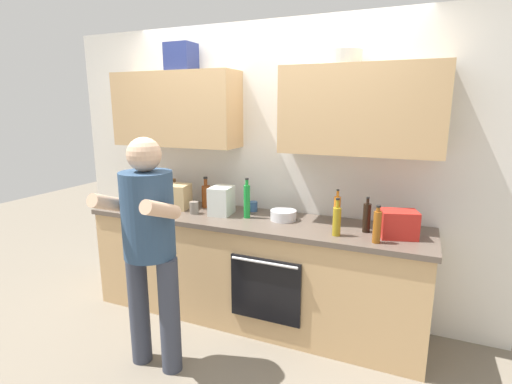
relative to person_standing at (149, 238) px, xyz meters
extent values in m
plane|color=#756B5B|center=(0.36, 0.85, -0.95)|extent=(12.00, 12.00, 0.00)
cube|color=silver|center=(0.36, 1.21, 0.30)|extent=(4.00, 0.06, 2.50)
cube|color=tan|center=(-0.45, 1.02, 0.82)|extent=(1.18, 0.32, 0.65)
cube|color=tan|center=(1.17, 1.02, 0.82)|extent=(1.18, 0.32, 0.65)
cylinder|color=silver|center=(1.01, 1.02, 1.20)|extent=(0.31, 0.31, 0.10)
cube|color=navy|center=(-0.37, 1.02, 1.26)|extent=(0.24, 0.20, 0.23)
cube|color=tan|center=(0.36, 0.85, -0.52)|extent=(2.80, 0.60, 0.86)
cube|color=brown|center=(0.36, 0.85, -0.07)|extent=(2.84, 0.64, 0.04)
cube|color=black|center=(0.62, 0.54, -0.50)|extent=(0.56, 0.02, 0.50)
cylinder|color=silver|center=(0.62, 0.51, -0.27)|extent=(0.52, 0.02, 0.02)
cylinder|color=#383D4C|center=(-0.13, 0.01, -0.54)|extent=(0.14, 0.14, 0.82)
cylinder|color=#383D4C|center=(0.13, 0.01, -0.54)|extent=(0.14, 0.14, 0.82)
cylinder|color=navy|center=(0.00, 0.01, 0.16)|extent=(0.34, 0.34, 0.57)
sphere|color=#D8AD8C|center=(0.00, 0.01, 0.55)|extent=(0.22, 0.22, 0.22)
cylinder|color=#D8AD8C|center=(-0.20, -0.11, 0.24)|extent=(0.09, 0.31, 0.19)
cylinder|color=#D8AD8C|center=(0.20, -0.11, 0.24)|extent=(0.09, 0.31, 0.19)
cylinder|color=brown|center=(-0.16, 1.02, 0.05)|extent=(0.08, 0.08, 0.20)
cylinder|color=brown|center=(-0.16, 1.02, 0.18)|extent=(0.03, 0.03, 0.07)
cylinder|color=black|center=(-0.16, 1.02, 0.22)|extent=(0.04, 0.04, 0.02)
cylinder|color=#198C33|center=(0.33, 0.85, 0.08)|extent=(0.05, 0.05, 0.27)
cylinder|color=#198C33|center=(0.33, 0.85, 0.24)|extent=(0.03, 0.03, 0.05)
cylinder|color=black|center=(0.33, 0.85, 0.27)|extent=(0.03, 0.03, 0.01)
cylinder|color=olive|center=(1.10, 0.69, 0.05)|extent=(0.06, 0.06, 0.20)
cylinder|color=olive|center=(1.10, 0.69, 0.18)|extent=(0.02, 0.02, 0.06)
cylinder|color=black|center=(1.10, 0.69, 0.21)|extent=(0.03, 0.03, 0.01)
cylinder|color=#8C4C14|center=(1.38, 0.65, 0.06)|extent=(0.05, 0.05, 0.22)
cylinder|color=#8C4C14|center=(1.38, 0.65, 0.18)|extent=(0.03, 0.03, 0.03)
cylinder|color=black|center=(1.38, 0.65, 0.20)|extent=(0.03, 0.03, 0.01)
cylinder|color=orange|center=(1.05, 0.92, 0.06)|extent=(0.05, 0.05, 0.23)
cylinder|color=orange|center=(1.05, 0.92, 0.20)|extent=(0.02, 0.02, 0.05)
cylinder|color=black|center=(1.05, 0.92, 0.23)|extent=(0.02, 0.02, 0.01)
cylinder|color=black|center=(1.28, 0.86, 0.05)|extent=(0.06, 0.06, 0.21)
cylinder|color=black|center=(1.28, 0.86, 0.18)|extent=(0.02, 0.02, 0.04)
cylinder|color=black|center=(1.28, 0.86, 0.21)|extent=(0.02, 0.02, 0.01)
cylinder|color=#33598C|center=(0.29, 1.06, -0.01)|extent=(0.08, 0.08, 0.09)
cylinder|color=slate|center=(-0.14, 0.78, 0.00)|extent=(0.08, 0.08, 0.11)
cylinder|color=white|center=(-0.66, 0.67, 0.00)|extent=(0.07, 0.07, 0.10)
cylinder|color=silver|center=(0.62, 0.91, -0.01)|extent=(0.21, 0.21, 0.08)
cube|color=brown|center=(-0.58, 1.01, 0.06)|extent=(0.10, 0.14, 0.23)
cylinder|color=black|center=(-0.60, 0.99, 0.20)|extent=(0.02, 0.02, 0.06)
cylinder|color=black|center=(-0.57, 1.03, 0.20)|extent=(0.02, 0.02, 0.06)
cube|color=red|center=(1.51, 0.82, 0.04)|extent=(0.29, 0.24, 0.19)
cube|color=tan|center=(-0.37, 0.88, 0.06)|extent=(0.23, 0.24, 0.22)
cube|color=silver|center=(0.08, 0.86, 0.07)|extent=(0.19, 0.23, 0.24)
camera|label=1|loc=(1.61, -1.94, 0.85)|focal=27.04mm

